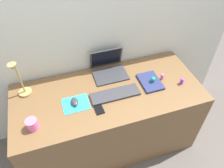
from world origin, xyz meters
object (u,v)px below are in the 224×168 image
cell_phone (98,108)px  toy_figurine_purple (182,81)px  notebook_pad (150,81)px  toy_figurine_teal (153,80)px  mouse (75,102)px  laptop (108,67)px  coffee_mug (32,124)px  toy_figurine_pink (162,76)px  desk_lamp (19,80)px  keyboard (115,94)px

cell_phone → toy_figurine_purple: (0.76, 0.04, 0.03)m
notebook_pad → toy_figurine_purple: (0.25, -0.10, 0.02)m
toy_figurine_purple → toy_figurine_teal: 0.25m
mouse → notebook_pad: 0.68m
laptop → mouse: size_ratio=3.12×
laptop → coffee_mug: 0.82m
toy_figurine_pink → toy_figurine_teal: (-0.10, -0.02, 0.01)m
toy_figurine_pink → toy_figurine_purple: same height
desk_lamp → toy_figurine_teal: desk_lamp is taller
desk_lamp → mouse: bearing=-29.4°
laptop → toy_figurine_purple: size_ratio=5.07×
keyboard → notebook_pad: size_ratio=1.71×
toy_figurine_purple → laptop: bearing=148.1°
coffee_mug → keyboard: bearing=10.1°
laptop → desk_lamp: desk_lamp is taller
keyboard → coffee_mug: coffee_mug is taller
cell_phone → toy_figurine_pink: (0.63, 0.15, 0.03)m
laptop → coffee_mug: size_ratio=3.52×
mouse → coffee_mug: (-0.33, -0.13, 0.02)m
desk_lamp → toy_figurine_teal: size_ratio=5.49×
mouse → toy_figurine_teal: size_ratio=1.38×
mouse → cell_phone: 0.20m
laptop → cell_phone: size_ratio=2.34×
keyboard → toy_figurine_teal: toy_figurine_teal is taller
notebook_pad → toy_figurine_pink: toy_figurine_pink is taller
desk_lamp → laptop: bearing=5.5°
desk_lamp → toy_figurine_teal: 1.09m
coffee_mug → toy_figurine_purple: size_ratio=1.44×
toy_figurine_teal → keyboard: bearing=-174.7°
notebook_pad → desk_lamp: bearing=170.6°
keyboard → cell_phone: 0.19m
coffee_mug → toy_figurine_pink: size_ratio=1.42×
keyboard → mouse: (-0.34, 0.02, 0.01)m
notebook_pad → toy_figurine_purple: bearing=-21.5°
cell_phone → notebook_pad: size_ratio=0.53×
cell_phone → toy_figurine_pink: bearing=9.6°
cell_phone → toy_figurine_teal: (0.53, 0.13, 0.03)m
mouse → coffee_mug: bearing=-158.0°
keyboard → toy_figurine_pink: 0.46m
toy_figurine_pink → coffee_mug: bearing=-171.2°
mouse → toy_figurine_purple: 0.93m
laptop → notebook_pad: 0.39m
laptop → toy_figurine_teal: 0.42m
notebook_pad → cell_phone: bearing=-164.3°
laptop → desk_lamp: 0.76m
desk_lamp → toy_figurine_pink: 1.19m
coffee_mug → toy_figurine_pink: (1.13, 0.17, -0.01)m
coffee_mug → desk_lamp: bearing=96.7°
desk_lamp → coffee_mug: desk_lamp is taller
laptop → notebook_pad: size_ratio=1.25×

